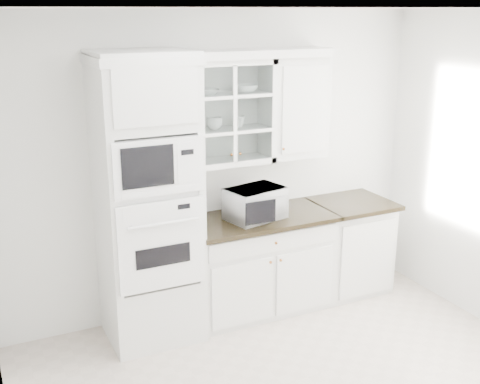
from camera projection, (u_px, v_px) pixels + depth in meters
room_shell at (292, 147)px, 4.15m from camera, size 4.00×3.50×2.70m
oven_column at (148, 202)px, 4.86m from camera, size 0.76×0.68×2.40m
base_cabinet_run at (259, 262)px, 5.53m from camera, size 1.32×0.67×0.92m
extra_base_cabinet at (348, 245)px, 5.94m from camera, size 0.72×0.67×0.92m
upper_cabinet_glass at (227, 112)px, 5.14m from camera, size 0.80×0.33×0.90m
upper_cabinet_solid at (295, 107)px, 5.41m from camera, size 0.55×0.33×0.90m
crown_molding at (216, 55)px, 4.93m from camera, size 2.14×0.38×0.07m
countertop_microwave at (254, 203)px, 5.28m from camera, size 0.56×0.50×0.28m
bowl_a at (207, 92)px, 5.01m from camera, size 0.24×0.24×0.05m
bowl_b at (245, 89)px, 5.14m from camera, size 0.24×0.24×0.07m
cup_a at (214, 123)px, 5.11m from camera, size 0.15×0.15×0.10m
cup_b at (239, 121)px, 5.23m from camera, size 0.11×0.11×0.10m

